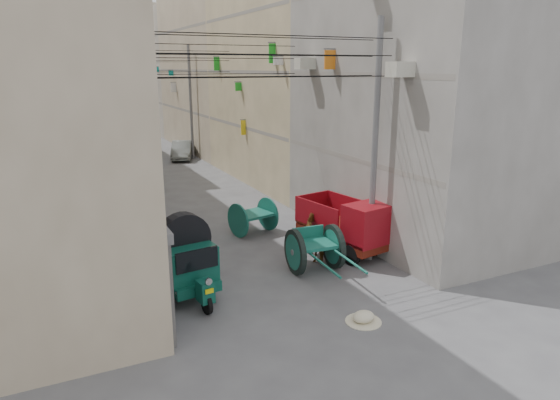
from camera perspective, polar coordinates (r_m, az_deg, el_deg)
ground at (r=11.57m, az=12.97°, el=-19.49°), size 140.00×140.00×0.00m
building_row_left at (r=41.47m, az=-28.82°, el=13.18°), size 8.00×62.00×14.00m
building_row_right at (r=43.80m, az=-6.83°, el=14.87°), size 8.00×62.00×14.00m
end_cap_building at (r=73.57m, az=-21.35°, el=14.03°), size 22.00×10.00×13.00m
shutters_left at (r=18.51m, az=-17.47°, el=-1.33°), size 0.18×14.40×2.88m
signboards at (r=29.78m, az=-13.54°, el=8.71°), size 8.22×40.52×5.67m
ac_units at (r=17.95m, az=8.21°, el=17.90°), size 0.70×6.55×3.35m
utility_poles at (r=25.21m, az=-11.30°, el=9.07°), size 7.40×22.20×8.00m
overhead_cables at (r=22.58m, az=-9.94°, el=15.51°), size 7.40×22.52×1.12m
auto_rickshaw at (r=14.70m, az=-10.81°, el=-6.67°), size 1.79×2.77×1.90m
tonga_cart at (r=16.30m, az=3.99°, el=-5.54°), size 1.63×3.35×1.48m
mini_truck at (r=17.80m, az=8.13°, el=-3.21°), size 2.21×3.81×2.01m
second_cart at (r=19.87m, az=-3.09°, el=-1.85°), size 1.82×1.69×1.36m
feed_sack at (r=13.58m, az=9.53°, el=-13.01°), size 0.60×0.48×0.30m
horse at (r=17.50m, az=4.24°, el=-4.30°), size 0.88×1.73×1.42m
distant_car_white at (r=30.53m, az=-15.07°, el=3.41°), size 1.57×3.67×1.23m
distant_car_grey at (r=36.96m, az=-11.15°, el=5.62°), size 2.50×4.10×1.28m
distant_car_green at (r=40.78m, az=-18.43°, el=5.90°), size 2.59×4.20×1.14m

